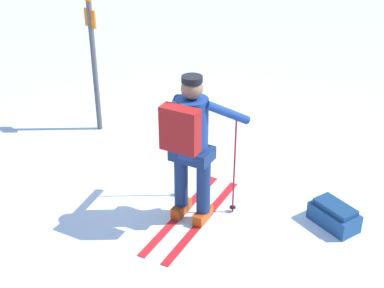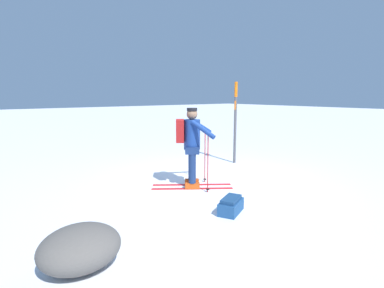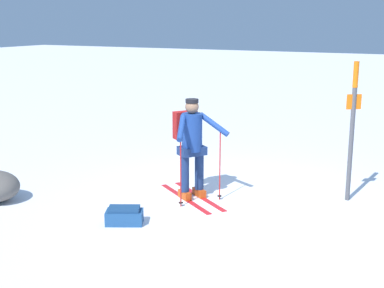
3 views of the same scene
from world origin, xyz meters
TOP-DOWN VIEW (x-y plane):
  - ground_plane at (0.00, 0.00)m, footprint 80.00×80.00m
  - skier at (0.62, 0.09)m, footprint 1.58×1.28m
  - dropped_backpack at (0.94, 1.61)m, footprint 0.60×0.49m
  - trail_marker at (-1.75, -0.94)m, footprint 0.21×0.16m

SIDE VIEW (x-z plane):
  - ground_plane at x=0.00m, z-range 0.00..0.00m
  - dropped_backpack at x=0.94m, z-range -0.01..0.25m
  - skier at x=0.62m, z-range 0.13..1.80m
  - trail_marker at x=-1.75m, z-range 0.21..2.48m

